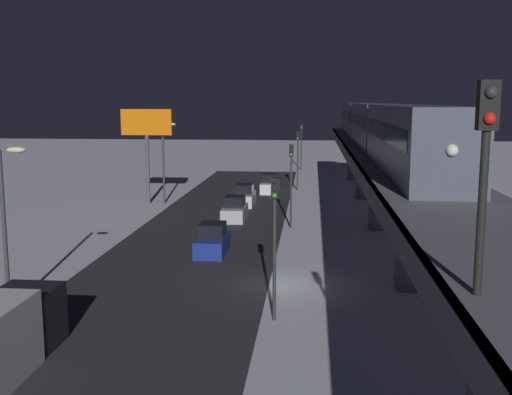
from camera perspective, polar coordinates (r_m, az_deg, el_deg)
name	(u,v)px	position (r m, az deg, el deg)	size (l,w,h in m)	color
ground_plane	(273,285)	(32.54, 1.62, -8.22)	(240.00, 240.00, 0.00)	silver
avenue_asphalt	(167,282)	(33.38, -8.32, -7.86)	(11.00, 104.27, 0.01)	#28282D
elevated_railway	(409,190)	(31.71, 14.18, 0.70)	(5.00, 104.27, 6.04)	slate
subway_train	(375,124)	(50.32, 11.11, 6.78)	(2.94, 55.47, 3.40)	#4C5160
rail_signal	(486,151)	(11.84, 20.72, 4.10)	(0.36, 0.41, 4.00)	black
sedan_white	(244,197)	(56.85, -1.09, 0.08)	(1.80, 4.23, 1.97)	silver
sedan_silver	(235,210)	(49.86, -2.01, -1.19)	(1.80, 4.15, 1.97)	#B2B2B7
sedan_blue	(212,241)	(39.02, -4.11, -4.10)	(1.80, 4.03, 1.97)	navy
sedan_white_2	(270,185)	(64.81, 1.30, 1.19)	(1.80, 4.26, 1.97)	silver
traffic_light_near	(275,228)	(26.45, 1.75, -2.88)	(0.32, 0.44, 6.40)	#2D2D2D
traffic_light_mid	(291,174)	(46.21, 3.31, 2.24)	(0.32, 0.44, 6.40)	#2D2D2D
traffic_light_far	(298,152)	(66.13, 3.94, 4.29)	(0.32, 0.44, 6.40)	#2D2D2D
traffic_light_distant	(301,140)	(86.11, 4.28, 5.39)	(0.32, 0.44, 6.40)	#2D2D2D
commercial_billboard	(147,132)	(57.94, -10.21, 6.11)	(4.80, 0.36, 8.90)	#4C4C51
street_lamp_near	(8,209)	(29.83, -22.25, -0.98)	(1.35, 0.44, 7.65)	#38383D
street_lamp_far	(166,153)	(57.89, -8.47, 4.15)	(1.35, 0.44, 7.65)	#38383D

